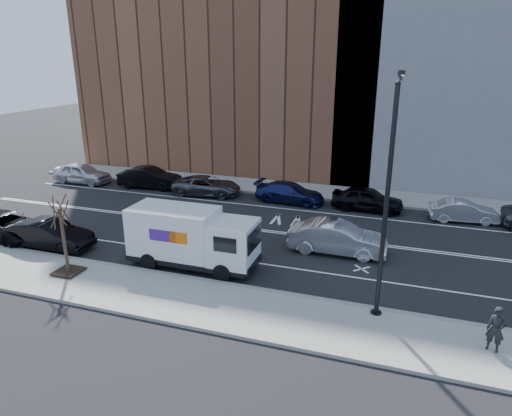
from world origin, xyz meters
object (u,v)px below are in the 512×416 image
Objects in this scene: fedex_van at (192,237)px; driving_sedan at (337,238)px; far_parked_a at (82,173)px; far_parked_b at (150,178)px; pedestrian at (496,330)px.

fedex_van is 7.54m from driving_sedan.
far_parked_a reaches higher than far_parked_b.
far_parked_b is 17.48m from driving_sedan.
fedex_van is 1.34× the size of far_parked_a.
pedestrian is (12.94, -2.98, -0.54)m from fedex_van.
fedex_van is at bearing -145.89° from far_parked_b.
driving_sedan is (15.73, -7.62, 0.03)m from far_parked_b.
fedex_van is 18.83m from far_parked_a.
far_parked_a is at bearing 71.15° from driving_sedan.
far_parked_b is (5.98, 0.46, -0.00)m from far_parked_a.
far_parked_a is at bearing 89.53° from far_parked_b.
fedex_van reaches higher than driving_sedan.
driving_sedan is (6.45, 3.85, -0.69)m from fedex_van.
driving_sedan reaches higher than far_parked_b.
pedestrian reaches higher than far_parked_a.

